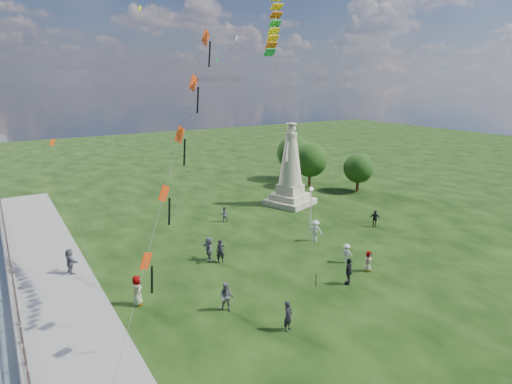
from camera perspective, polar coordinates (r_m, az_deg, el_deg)
ground at (r=60.83m, az=30.61°, el=-0.06°), size 106.50×160.00×0.60m
waterfront at (r=28.78m, az=-26.87°, el=-14.26°), size 200.00×200.00×1.51m
statue at (r=45.68m, az=4.61°, el=2.32°), size 5.48×5.48×8.74m
lamppost at (r=38.85m, az=7.35°, el=-0.85°), size 0.35×0.35×3.80m
tree_row at (r=54.87m, az=7.53°, el=4.45°), size 7.37×13.22×5.89m
person_0 at (r=23.92m, az=4.29°, el=-16.17°), size 0.73×0.60×1.71m
person_1 at (r=25.63m, az=-3.96°, el=-13.81°), size 1.00×0.97×1.77m
person_2 at (r=32.53m, az=11.98°, el=-7.98°), size 0.93×1.05×1.46m
person_3 at (r=29.24m, az=12.25°, el=-10.28°), size 1.20×1.05×1.83m
person_4 at (r=31.45m, az=14.74°, el=-8.92°), size 0.78×0.54×1.50m
person_5 at (r=32.58m, az=-23.55°, el=-8.58°), size 1.09×1.79×1.80m
person_6 at (r=31.83m, az=-4.75°, el=-7.88°), size 0.76×0.62×1.80m
person_7 at (r=40.70m, az=-4.31°, el=-2.96°), size 0.79×0.55×1.51m
person_8 at (r=36.12m, az=7.90°, el=-5.12°), size 1.32×1.21×1.84m
person_9 at (r=40.73m, az=15.55°, el=-3.43°), size 1.01×0.94×1.57m
person_10 at (r=27.13m, az=-15.56°, el=-12.52°), size 0.62×0.95×1.88m
person_11 at (r=32.34m, az=-6.32°, el=-7.53°), size 1.00×1.78×1.82m
red_kite_train at (r=22.97m, az=-10.24°, el=6.47°), size 9.41×9.35×16.07m
small_kites at (r=45.13m, az=-6.82°, el=15.58°), size 28.07×19.82×23.01m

